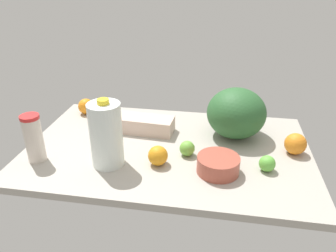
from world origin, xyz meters
TOP-DOWN VIEW (x-y plane):
  - countertop at (0.00, 0.00)cm, footprint 120.00×76.00cm
  - watermelon at (28.20, 15.26)cm, footprint 26.14×26.14cm
  - milk_jug at (-20.94, -16.67)cm, footprint 12.47×12.47cm
  - egg_carton at (-15.14, 12.61)cm, footprint 31.42×13.13cm
  - tumbler_cup at (-49.91, -18.86)cm, footprint 7.26×7.26cm
  - mixing_bowl at (21.69, -15.44)cm, footprint 16.06×16.06cm
  - orange_loose at (-1.63, -14.03)cm, footprint 7.84×7.84cm
  - orange_far_back at (-47.97, 27.29)cm, footprint 8.02×8.02cm
  - lime_near_front at (39.94, -11.47)cm, footprint 6.24×6.24cm
  - orange_beside_bowl at (52.52, 3.49)cm, footprint 8.90×8.90cm
  - lime_by_jug at (8.83, -5.36)cm, footprint 6.30×6.30cm

SIDE VIEW (x-z plane):
  - countertop at x=0.00cm, z-range 0.00..3.00cm
  - lime_near_front at x=39.94cm, z-range 3.00..9.24cm
  - lime_by_jug at x=8.83cm, z-range 3.00..9.30cm
  - mixing_bowl at x=21.69cm, z-range 3.00..9.44cm
  - egg_carton at x=-15.14cm, z-range 3.00..10.18cm
  - orange_loose at x=-1.63cm, z-range 3.00..10.84cm
  - orange_far_back at x=-47.97cm, z-range 3.00..11.02cm
  - orange_beside_bowl at x=52.52cm, z-range 3.00..11.90cm
  - tumbler_cup at x=-49.91cm, z-range 3.04..22.66cm
  - watermelon at x=28.20cm, z-range 3.00..25.41cm
  - milk_jug at x=-20.94cm, z-range 2.22..29.46cm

